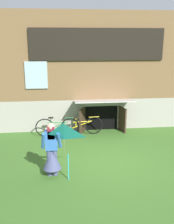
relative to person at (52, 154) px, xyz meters
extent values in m
plane|color=#386023|center=(1.86, 0.88, -0.67)|extent=(60.00, 60.00, 0.00)
cube|color=#9E998E|center=(1.86, 6.50, 0.01)|extent=(8.37, 5.24, 1.34)
cube|color=brown|center=(1.86, 6.50, 2.49)|extent=(8.37, 5.24, 3.62)
cube|color=black|center=(1.86, 3.84, 2.97)|extent=(5.47, 0.08, 1.27)
cube|color=#9EB7C6|center=(1.86, 3.86, 2.97)|extent=(5.31, 0.04, 1.15)
cube|color=#9EB7C6|center=(-0.64, 3.85, 1.76)|extent=(0.90, 0.06, 1.10)
cube|color=black|center=(2.07, 3.86, -0.14)|extent=(1.40, 0.03, 1.05)
cube|color=#3D2B1E|center=(1.22, 3.58, -0.14)|extent=(0.34, 0.67, 1.05)
cube|color=#3D2B1E|center=(2.92, 3.58, -0.14)|extent=(0.21, 0.70, 1.05)
cube|color=#B2B2B7|center=(2.07, 3.33, 0.73)|extent=(2.40, 1.09, 0.18)
cylinder|color=#474C75|center=(-0.08, 0.00, -0.27)|extent=(0.14, 0.14, 0.80)
cylinder|color=#474C75|center=(0.08, 0.00, -0.27)|extent=(0.14, 0.14, 0.80)
cone|color=#474C75|center=(0.00, 0.00, -0.15)|extent=(0.52, 0.52, 0.60)
cube|color=#3366B7|center=(0.00, 0.00, 0.42)|extent=(0.34, 0.20, 0.57)
cylinder|color=#3366B7|center=(-0.22, -0.10, 0.45)|extent=(0.17, 0.32, 0.53)
cylinder|color=#3366B7|center=(0.22, -0.10, 0.45)|extent=(0.17, 0.32, 0.53)
cube|color=maroon|center=(0.00, -0.06, 0.65)|extent=(0.20, 0.08, 0.36)
sphere|color=#D8AD8E|center=(0.00, 0.00, 0.81)|extent=(0.22, 0.22, 0.22)
pyramid|color=#2DB2CC|center=(0.33, -0.51, 0.67)|extent=(0.92, 0.63, 0.65)
cylinder|color=beige|center=(0.35, -0.25, 0.32)|extent=(0.01, 0.50, 0.57)
cylinder|color=#2DB2CC|center=(0.45, -0.30, -0.28)|extent=(0.03, 0.03, 0.78)
torus|color=black|center=(1.67, 3.34, -0.30)|extent=(0.74, 0.11, 0.74)
torus|color=black|center=(0.66, 3.26, -0.30)|extent=(0.74, 0.11, 0.74)
cylinder|color=gold|center=(1.17, 3.30, -0.11)|extent=(0.76, 0.10, 0.04)
cylinder|color=gold|center=(1.17, 3.30, -0.23)|extent=(0.83, 0.10, 0.30)
cylinder|color=gold|center=(0.91, 3.28, -0.11)|extent=(0.04, 0.04, 0.42)
cube|color=black|center=(0.91, 3.28, 0.10)|extent=(0.20, 0.08, 0.05)
cylinder|color=gold|center=(1.67, 3.34, 0.07)|extent=(0.44, 0.06, 0.03)
torus|color=black|center=(0.67, 3.26, -0.29)|extent=(0.75, 0.04, 0.75)
torus|color=black|center=(-0.36, 3.26, -0.29)|extent=(0.75, 0.04, 0.75)
cylinder|color=#287A3D|center=(0.16, 3.26, -0.10)|extent=(0.77, 0.04, 0.04)
cylinder|color=#287A3D|center=(0.16, 3.26, -0.22)|extent=(0.84, 0.04, 0.30)
cylinder|color=#287A3D|center=(-0.10, 3.26, -0.10)|extent=(0.04, 0.04, 0.43)
cube|color=black|center=(-0.10, 3.26, 0.12)|extent=(0.20, 0.08, 0.05)
cylinder|color=#287A3D|center=(0.67, 3.26, 0.08)|extent=(0.44, 0.03, 0.03)
camera|label=1|loc=(0.23, -6.93, 3.10)|focal=42.02mm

